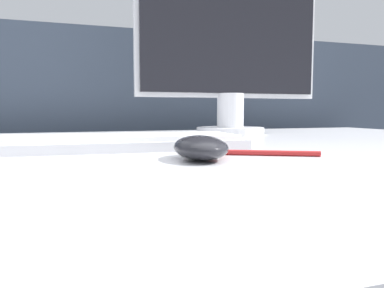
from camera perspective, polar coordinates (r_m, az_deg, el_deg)
partition_panel at (r=1.38m, az=-8.42°, el=-5.14°), size 5.00×0.03×1.06m
computer_mouse_near at (r=0.50m, az=1.29°, el=-0.52°), size 0.09×0.13×0.03m
keyboard at (r=0.65m, az=-10.79°, el=0.26°), size 0.42×0.16×0.02m
monitor at (r=1.04m, az=5.92°, el=14.78°), size 0.52×0.18×0.46m
pen at (r=0.55m, az=10.86°, el=-1.34°), size 0.14×0.08×0.01m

